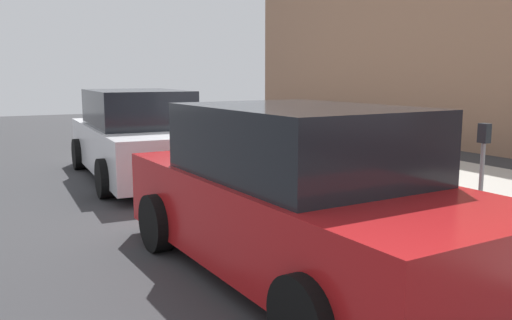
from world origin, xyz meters
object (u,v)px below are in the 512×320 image
Objects in this scene: bollard_post at (232,143)px; parked_car_white_1 at (137,137)px; suitcase_olive_1 at (385,184)px; suitcase_black_2 at (353,176)px; suitcase_teal_3 at (341,170)px; fire_hydrant at (255,146)px; suitcase_red_5 at (303,168)px; suitcase_silver_4 at (317,166)px; suitcase_maroon_6 at (287,164)px; parking_meter at (482,162)px; suitcase_navy_7 at (273,159)px; parked_car_red_0 at (298,198)px; suitcase_navy_0 at (410,188)px.

bollard_post is 0.18× the size of parked_car_white_1.
suitcase_olive_1 is 0.53m from suitcase_black_2.
suitcase_teal_3 reaches higher than fire_hydrant.
suitcase_black_2 is at bearing -178.84° from bollard_post.
suitcase_olive_1 is 0.98× the size of suitcase_red_5.
suitcase_maroon_6 is (0.99, -0.04, -0.12)m from suitcase_silver_4.
suitcase_red_5 is 0.52m from suitcase_maroon_6.
suitcase_maroon_6 is 1.19m from fire_hydrant.
suitcase_teal_3 is at bearing -176.13° from bollard_post.
bollard_post is at bearing 11.70° from fire_hydrant.
parking_meter is at bearing -176.39° from suitcase_maroon_6.
suitcase_silver_4 is at bearing 178.10° from suitcase_navy_7.
suitcase_red_5 is 3.84m from parked_car_red_0.
parked_car_white_1 reaches higher than suitcase_teal_3.
parking_meter reaches higher than suitcase_red_5.
suitcase_black_2 reaches higher than suitcase_silver_4.
parking_meter reaches higher than suitcase_silver_4.
suitcase_navy_7 is 2.61m from parked_car_white_1.
suitcase_maroon_6 is at bearing 3.61° from parking_meter.
parking_meter is at bearing -94.37° from parked_car_red_0.
suitcase_maroon_6 is 0.95× the size of bollard_post.
suitcase_navy_0 is 1.14× the size of bollard_post.
suitcase_black_2 is (0.51, 0.15, 0.04)m from suitcase_olive_1.
parked_car_white_1 reaches higher than fire_hydrant.
suitcase_teal_3 is 1.16× the size of suitcase_navy_7.
suitcase_navy_0 is 0.96× the size of suitcase_black_2.
suitcase_black_2 is 1.15× the size of suitcase_navy_7.
suitcase_black_2 is 1.23× the size of fire_hydrant.
parked_car_red_0 is (-4.22, 2.11, 0.35)m from suitcase_navy_7.
suitcase_navy_0 is 0.78× the size of parking_meter.
suitcase_navy_0 is 1.03m from parking_meter.
parked_car_white_1 is (0.10, 1.94, 0.20)m from bollard_post.
suitcase_navy_7 reaches higher than suitcase_maroon_6.
parked_car_white_1 reaches higher than bollard_post.
fire_hydrant is (2.17, -0.04, 0.06)m from suitcase_silver_4.
suitcase_olive_1 is 0.87× the size of fire_hydrant.
suitcase_teal_3 is 1.27× the size of suitcase_silver_4.
parking_meter is (-3.88, -0.25, 0.57)m from suitcase_maroon_6.
suitcase_navy_7 is 1.41m from bollard_post.
suitcase_navy_7 is (1.51, -0.05, -0.09)m from suitcase_silver_4.
suitcase_olive_1 is 0.83× the size of bollard_post.
suitcase_black_2 is at bearing 162.80° from suitcase_teal_3.
parked_car_red_0 is at bearing 153.46° from suitcase_navy_7.
suitcase_silver_4 is at bearing -145.62° from parked_car_white_1.
suitcase_maroon_6 is 2.93m from parked_car_white_1.
suitcase_silver_4 reaches higher than suitcase_olive_1.
suitcase_olive_1 is 2.51m from parked_car_red_0.
parking_meter is (-2.89, -0.29, 0.45)m from suitcase_silver_4.
suitcase_olive_1 is at bearing -175.58° from suitcase_silver_4.
bollard_post is at bearing 2.23° from suitcase_navy_0.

